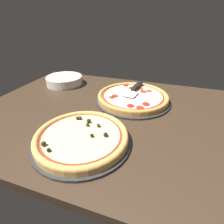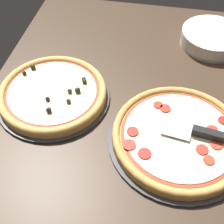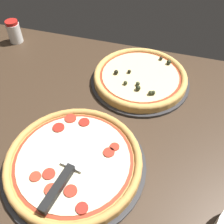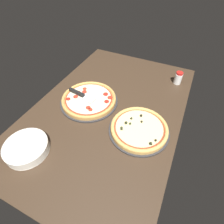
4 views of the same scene
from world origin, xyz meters
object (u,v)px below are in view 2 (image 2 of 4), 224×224
Objects in this scene: plate_stack at (212,38)px; serving_spatula at (209,135)px; pizza_back at (53,93)px; pizza_front at (179,135)px.

serving_spatula is at bearing 177.16° from plate_stack.
serving_spatula is (-10.20, -48.76, 2.43)cm from pizza_back.
pizza_front is at bearing -103.60° from pizza_back.
plate_stack is (49.70, -2.47, -2.29)cm from serving_spatula.
pizza_back is 1.47× the size of plate_stack.
plate_stack is (39.50, -51.23, 0.14)cm from pizza_back.
pizza_front is 50.47cm from plate_stack.
pizza_back is at bearing 76.40° from pizza_front.
plate_stack reaches higher than pizza_front.
plate_stack is at bearing -2.84° from serving_spatula.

